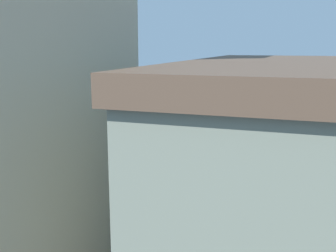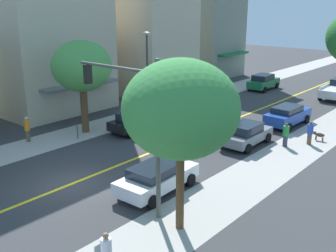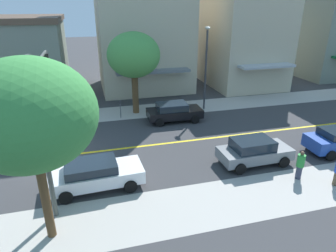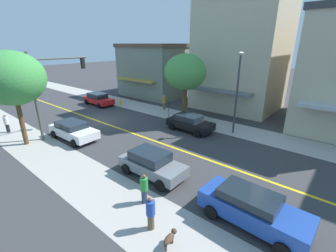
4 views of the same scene
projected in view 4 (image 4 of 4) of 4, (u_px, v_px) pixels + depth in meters
name	position (u px, v px, depth m)	size (l,w,h in m)	color
ground_plane	(99.00, 121.00, 23.18)	(140.00, 140.00, 0.00)	#38383A
sidewalk_left	(145.00, 108.00, 28.00)	(3.35, 126.00, 0.01)	#ADA8A0
sidewalk_right	(28.00, 141.00, 18.37)	(3.35, 126.00, 0.01)	#ADA8A0
road_centerline_stripe	(99.00, 121.00, 23.18)	(0.20, 126.00, 0.00)	yellow
brick_apartment_block	(161.00, 69.00, 34.83)	(11.07, 9.41, 7.45)	gray
corner_shop_building	(243.00, 40.00, 25.93)	(9.67, 9.35, 15.55)	beige
street_tree_left_near	(12.00, 79.00, 16.20)	(4.54, 4.54, 7.05)	brown
street_tree_left_far	(185.00, 73.00, 22.57)	(4.17, 4.17, 6.56)	brown
fire_hydrant	(121.00, 102.00, 28.98)	(0.44, 0.24, 0.83)	yellow
parking_meter	(169.00, 109.00, 24.06)	(0.12, 0.18, 1.44)	#4C4C51
traffic_light_mast	(51.00, 82.00, 18.26)	(4.87, 0.32, 6.90)	#474C47
street_lamp	(238.00, 85.00, 18.75)	(0.70, 0.36, 6.85)	#38383D
red_sedan_left_curb	(98.00, 99.00, 29.17)	(2.21, 4.57, 1.49)	red
grey_sedan_right_curb	(152.00, 163.00, 13.47)	(2.05, 4.14, 1.50)	slate
blue_sedan_right_curb	(252.00, 208.00, 9.75)	(2.09, 4.61, 1.52)	#1E429E
black_sedan_left_curb	(190.00, 122.00, 20.48)	(2.12, 4.24, 1.45)	black
white_sedan_right_curb	(73.00, 130.00, 18.70)	(2.26, 4.62, 1.42)	silver
pedestrian_green_shirt	(144.00, 188.00, 11.07)	(0.39, 0.39, 1.59)	#33384C
pedestrian_white_shirt	(7.00, 123.00, 20.02)	(0.38, 0.38, 1.64)	black
pedestrian_blue_shirt	(151.00, 212.00, 9.47)	(0.39, 0.39, 1.60)	brown
pedestrian_orange_shirt	(164.00, 102.00, 27.10)	(0.36, 0.36, 1.74)	brown
small_dog	(170.00, 238.00, 8.77)	(0.80, 0.35, 0.59)	#4C3828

